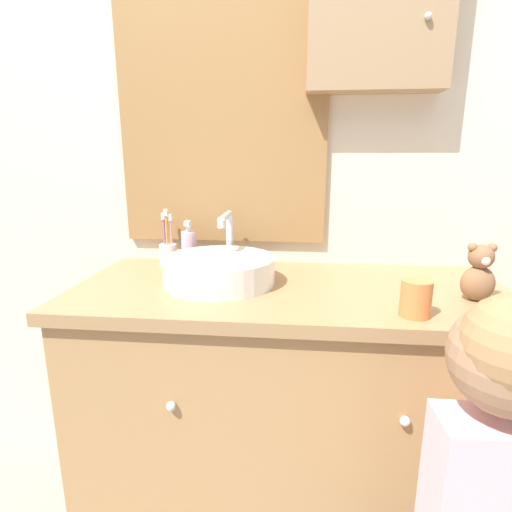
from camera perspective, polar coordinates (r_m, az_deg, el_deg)
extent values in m
cube|color=beige|center=(1.43, 5.38, 15.91)|extent=(3.20, 0.06, 2.50)
cube|color=olive|center=(1.44, -4.98, 24.98)|extent=(0.70, 0.02, 1.13)
cube|color=#B2C1CC|center=(1.43, -5.03, 25.03)|extent=(0.64, 0.01, 1.07)
sphere|color=silver|center=(1.39, 23.40, 28.97)|extent=(0.02, 0.02, 0.02)
cube|color=#A37A4C|center=(1.37, 4.36, -21.83)|extent=(1.21, 0.52, 0.80)
cube|color=#99754C|center=(1.18, 4.73, -5.10)|extent=(1.25, 0.56, 0.03)
sphere|color=silver|center=(1.08, -12.04, -20.24)|extent=(0.02, 0.02, 0.02)
sphere|color=silver|center=(1.07, 20.51, -21.22)|extent=(0.02, 0.02, 0.02)
cylinder|color=white|center=(1.19, -5.25, -2.04)|extent=(0.33, 0.33, 0.08)
cylinder|color=silver|center=(1.18, -5.29, -0.35)|extent=(0.27, 0.27, 0.01)
cylinder|color=silver|center=(1.35, -3.77, 2.23)|extent=(0.02, 0.02, 0.18)
cylinder|color=silver|center=(1.27, -4.39, 5.66)|extent=(0.02, 0.15, 0.02)
cylinder|color=silver|center=(1.20, -5.01, 4.59)|extent=(0.02, 0.02, 0.02)
sphere|color=white|center=(1.36, 0.02, -0.28)|extent=(0.05, 0.05, 0.05)
cylinder|color=silver|center=(1.43, -12.43, 0.23)|extent=(0.06, 0.06, 0.07)
cylinder|color=pink|center=(1.41, -12.03, 2.52)|extent=(0.01, 0.01, 0.16)
cube|color=white|center=(1.40, -12.18, 5.43)|extent=(0.01, 0.02, 0.02)
cylinder|color=#E5CC4C|center=(1.43, -12.35, 2.59)|extent=(0.01, 0.01, 0.16)
cube|color=white|center=(1.42, -12.50, 5.40)|extent=(0.01, 0.02, 0.02)
cylinder|color=#8E56B7|center=(1.42, -12.94, 2.60)|extent=(0.01, 0.01, 0.17)
cube|color=white|center=(1.41, -13.10, 5.56)|extent=(0.01, 0.02, 0.02)
cylinder|color=orange|center=(1.40, -12.61, 2.80)|extent=(0.01, 0.01, 0.18)
cube|color=white|center=(1.39, -12.78, 6.09)|extent=(0.01, 0.02, 0.02)
cylinder|color=#CCA3BC|center=(1.38, -9.52, 0.98)|extent=(0.05, 0.05, 0.12)
cylinder|color=silver|center=(1.37, -9.64, 3.91)|extent=(0.02, 0.02, 0.02)
cube|color=silver|center=(1.36, -9.77, 4.63)|extent=(0.02, 0.03, 0.02)
sphere|color=#997051|center=(0.77, 32.37, -12.22)|extent=(0.18, 0.18, 0.18)
cylinder|color=beige|center=(1.04, 29.20, -16.48)|extent=(0.05, 0.30, 0.04)
cylinder|color=#E5CC4C|center=(1.14, 26.35, -11.13)|extent=(0.01, 0.05, 0.12)
ellipsoid|color=brown|center=(1.19, 29.08, -3.43)|extent=(0.08, 0.07, 0.09)
sphere|color=brown|center=(1.17, 29.49, -0.07)|extent=(0.06, 0.06, 0.06)
sphere|color=brown|center=(1.16, 28.55, 1.09)|extent=(0.02, 0.02, 0.02)
sphere|color=brown|center=(1.18, 30.68, 1.02)|extent=(0.02, 0.02, 0.02)
sphere|color=silver|center=(1.15, 29.98, -0.62)|extent=(0.02, 0.02, 0.02)
cylinder|color=orange|center=(1.01, 21.86, -5.62)|extent=(0.07, 0.07, 0.09)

